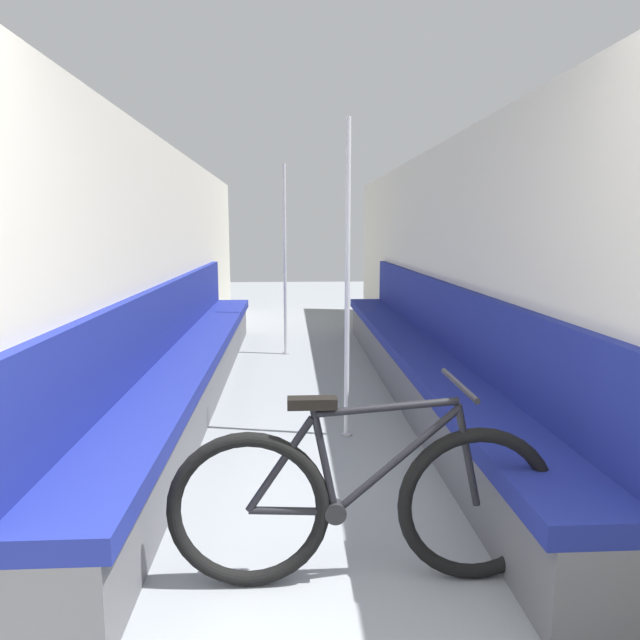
{
  "coord_description": "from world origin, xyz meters",
  "views": [
    {
      "loc": [
        -0.14,
        -1.14,
        1.48
      ],
      "look_at": [
        0.0,
        1.53,
        1.06
      ],
      "focal_mm": 32.0,
      "sensor_mm": 36.0,
      "label": 1
    }
  ],
  "objects_px": {
    "bench_seat_row_right": "(419,360)",
    "grab_pole_far": "(347,287)",
    "bicycle": "(363,503)",
    "bench_seat_row_left": "(191,362)",
    "grab_pole_near": "(285,263)"
  },
  "relations": [
    {
      "from": "bench_seat_row_right",
      "to": "grab_pole_near",
      "type": "xyz_separation_m",
      "value": [
        -1.2,
        1.79,
        0.76
      ]
    },
    {
      "from": "grab_pole_near",
      "to": "grab_pole_far",
      "type": "xyz_separation_m",
      "value": [
        0.46,
        -2.76,
        0.0
      ]
    },
    {
      "from": "bench_seat_row_right",
      "to": "bicycle",
      "type": "bearing_deg",
      "value": -107.35
    },
    {
      "from": "bench_seat_row_left",
      "to": "bench_seat_row_right",
      "type": "height_order",
      "value": "same"
    },
    {
      "from": "bench_seat_row_left",
      "to": "grab_pole_far",
      "type": "bearing_deg",
      "value": -37.47
    },
    {
      "from": "bench_seat_row_left",
      "to": "bicycle",
      "type": "xyz_separation_m",
      "value": [
        1.17,
        -2.71,
        0.03
      ]
    },
    {
      "from": "bench_seat_row_right",
      "to": "grab_pole_near",
      "type": "bearing_deg",
      "value": 123.87
    },
    {
      "from": "bicycle",
      "to": "grab_pole_far",
      "type": "distance_m",
      "value": 1.89
    },
    {
      "from": "bench_seat_row_right",
      "to": "grab_pole_far",
      "type": "relative_size",
      "value": 2.85
    },
    {
      "from": "bicycle",
      "to": "grab_pole_far",
      "type": "height_order",
      "value": "grab_pole_far"
    },
    {
      "from": "bicycle",
      "to": "grab_pole_near",
      "type": "distance_m",
      "value": 4.57
    },
    {
      "from": "grab_pole_far",
      "to": "grab_pole_near",
      "type": "bearing_deg",
      "value": 99.38
    },
    {
      "from": "bench_seat_row_right",
      "to": "grab_pole_near",
      "type": "height_order",
      "value": "grab_pole_near"
    },
    {
      "from": "grab_pole_near",
      "to": "grab_pole_far",
      "type": "bearing_deg",
      "value": -80.62
    },
    {
      "from": "bench_seat_row_left",
      "to": "bench_seat_row_right",
      "type": "distance_m",
      "value": 2.01
    }
  ]
}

